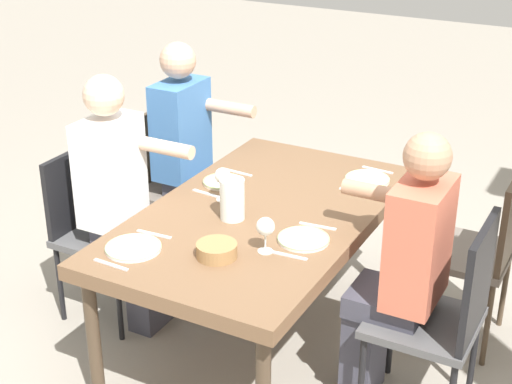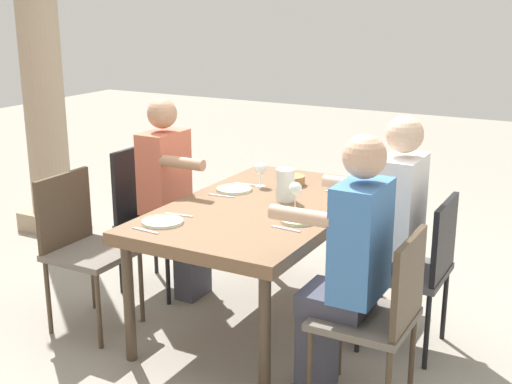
{
  "view_description": "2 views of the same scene",
  "coord_description": "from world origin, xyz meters",
  "px_view_note": "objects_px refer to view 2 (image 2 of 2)",
  "views": [
    {
      "loc": [
        2.83,
        1.49,
        2.3
      ],
      "look_at": [
        0.08,
        0.02,
        0.88
      ],
      "focal_mm": 54.0,
      "sensor_mm": 36.0,
      "label": 1
    },
    {
      "loc": [
        -3.35,
        -1.78,
        1.9
      ],
      "look_at": [
        0.07,
        0.09,
        0.79
      ],
      "focal_mm": 47.83,
      "sensor_mm": 36.0,
      "label": 2
    }
  ],
  "objects_px": {
    "plate_1": "(298,220)",
    "wine_glass_2": "(260,169)",
    "plate_3": "(348,186)",
    "dining_table": "(263,215)",
    "wine_glass_1": "(295,190)",
    "chair_west_south": "(381,310)",
    "plate_2": "(234,189)",
    "stone_column_centre": "(40,50)",
    "plate_0": "(163,221)",
    "chair_mid_north": "(149,210)",
    "chair_west_north": "(82,240)",
    "bread_basket": "(292,180)",
    "diner_woman_green": "(388,225)",
    "chair_mid_south": "(420,263)",
    "diner_man_white": "(173,193)",
    "diner_guest_third": "(347,264)",
    "water_pitcher": "(285,187)"
  },
  "relations": [
    {
      "from": "plate_1",
      "to": "wine_glass_2",
      "type": "bearing_deg",
      "value": 44.35
    },
    {
      "from": "plate_1",
      "to": "plate_3",
      "type": "bearing_deg",
      "value": 1.24
    },
    {
      "from": "dining_table",
      "to": "wine_glass_1",
      "type": "height_order",
      "value": "wine_glass_1"
    },
    {
      "from": "chair_west_south",
      "to": "plate_2",
      "type": "distance_m",
      "value": 1.43
    },
    {
      "from": "dining_table",
      "to": "stone_column_centre",
      "type": "height_order",
      "value": "stone_column_centre"
    },
    {
      "from": "dining_table",
      "to": "plate_3",
      "type": "bearing_deg",
      "value": -27.13
    },
    {
      "from": "dining_table",
      "to": "plate_0",
      "type": "height_order",
      "value": "plate_0"
    },
    {
      "from": "plate_0",
      "to": "wine_glass_1",
      "type": "height_order",
      "value": "wine_glass_1"
    },
    {
      "from": "chair_mid_north",
      "to": "dining_table",
      "type": "bearing_deg",
      "value": -96.39
    },
    {
      "from": "chair_west_north",
      "to": "bread_basket",
      "type": "distance_m",
      "value": 1.36
    },
    {
      "from": "wine_glass_2",
      "to": "plate_3",
      "type": "distance_m",
      "value": 0.56
    },
    {
      "from": "wine_glass_1",
      "to": "chair_west_south",
      "type": "bearing_deg",
      "value": -127.28
    },
    {
      "from": "diner_woman_green",
      "to": "wine_glass_1",
      "type": "distance_m",
      "value": 0.55
    },
    {
      "from": "chair_mid_south",
      "to": "diner_man_white",
      "type": "bearing_deg",
      "value": 90.11
    },
    {
      "from": "chair_west_north",
      "to": "chair_mid_north",
      "type": "xyz_separation_m",
      "value": [
        0.65,
        0.01,
        0.0
      ]
    },
    {
      "from": "plate_1",
      "to": "plate_2",
      "type": "distance_m",
      "value": 0.71
    },
    {
      "from": "chair_west_north",
      "to": "wine_glass_1",
      "type": "bearing_deg",
      "value": -64.77
    },
    {
      "from": "stone_column_centre",
      "to": "wine_glass_1",
      "type": "height_order",
      "value": "stone_column_centre"
    },
    {
      "from": "chair_mid_south",
      "to": "wine_glass_1",
      "type": "relative_size",
      "value": 5.35
    },
    {
      "from": "plate_0",
      "to": "plate_2",
      "type": "xyz_separation_m",
      "value": [
        0.73,
        -0.01,
        -0.0
      ]
    },
    {
      "from": "diner_man_white",
      "to": "plate_3",
      "type": "height_order",
      "value": "diner_man_white"
    },
    {
      "from": "chair_west_south",
      "to": "diner_woman_green",
      "type": "xyz_separation_m",
      "value": [
        0.65,
        0.19,
        0.19
      ]
    },
    {
      "from": "chair_west_south",
      "to": "bread_basket",
      "type": "bearing_deg",
      "value": 43.14
    },
    {
      "from": "diner_guest_third",
      "to": "plate_0",
      "type": "distance_m",
      "value": 1.05
    },
    {
      "from": "stone_column_centre",
      "to": "diner_guest_third",
      "type": "bearing_deg",
      "value": -111.55
    },
    {
      "from": "chair_mid_south",
      "to": "plate_0",
      "type": "xyz_separation_m",
      "value": [
        -0.66,
        1.22,
        0.24
      ]
    },
    {
      "from": "diner_woman_green",
      "to": "stone_column_centre",
      "type": "xyz_separation_m",
      "value": [
        0.58,
        3.11,
        0.8
      ]
    },
    {
      "from": "plate_0",
      "to": "water_pitcher",
      "type": "bearing_deg",
      "value": -29.37
    },
    {
      "from": "diner_man_white",
      "to": "wine_glass_1",
      "type": "relative_size",
      "value": 7.85
    },
    {
      "from": "diner_guest_third",
      "to": "bread_basket",
      "type": "height_order",
      "value": "diner_guest_third"
    },
    {
      "from": "dining_table",
      "to": "plate_2",
      "type": "distance_m",
      "value": 0.35
    },
    {
      "from": "wine_glass_1",
      "to": "wine_glass_2",
      "type": "relative_size",
      "value": 1.05
    },
    {
      "from": "diner_woman_green",
      "to": "stone_column_centre",
      "type": "relative_size",
      "value": 0.43
    },
    {
      "from": "plate_3",
      "to": "bread_basket",
      "type": "height_order",
      "value": "bread_basket"
    },
    {
      "from": "plate_1",
      "to": "chair_west_south",
      "type": "bearing_deg",
      "value": -121.13
    },
    {
      "from": "chair_west_south",
      "to": "chair_west_north",
      "type": "bearing_deg",
      "value": 90.0
    },
    {
      "from": "diner_man_white",
      "to": "wine_glass_2",
      "type": "bearing_deg",
      "value": -65.48
    },
    {
      "from": "chair_west_south",
      "to": "chair_mid_south",
      "type": "xyz_separation_m",
      "value": [
        0.65,
        0.0,
        -0.0
      ]
    },
    {
      "from": "chair_mid_north",
      "to": "plate_2",
      "type": "height_order",
      "value": "chair_mid_north"
    },
    {
      "from": "chair_mid_south",
      "to": "wine_glass_2",
      "type": "xyz_separation_m",
      "value": [
        0.23,
        1.11,
        0.34
      ]
    },
    {
      "from": "chair_mid_north",
      "to": "diner_man_white",
      "type": "height_order",
      "value": "diner_man_white"
    },
    {
      "from": "wine_glass_2",
      "to": "water_pitcher",
      "type": "height_order",
      "value": "water_pitcher"
    },
    {
      "from": "dining_table",
      "to": "plate_2",
      "type": "height_order",
      "value": "plate_2"
    },
    {
      "from": "chair_west_south",
      "to": "diner_guest_third",
      "type": "distance_m",
      "value": 0.26
    },
    {
      "from": "chair_mid_south",
      "to": "plate_0",
      "type": "relative_size",
      "value": 3.92
    },
    {
      "from": "diner_guest_third",
      "to": "plate_1",
      "type": "height_order",
      "value": "diner_guest_third"
    },
    {
      "from": "stone_column_centre",
      "to": "diner_man_white",
      "type": "bearing_deg",
      "value": -109.14
    },
    {
      "from": "diner_guest_third",
      "to": "wine_glass_2",
      "type": "distance_m",
      "value": 1.29
    },
    {
      "from": "diner_guest_third",
      "to": "plate_0",
      "type": "bearing_deg",
      "value": 90.51
    },
    {
      "from": "dining_table",
      "to": "chair_west_north",
      "type": "relative_size",
      "value": 1.81
    }
  ]
}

